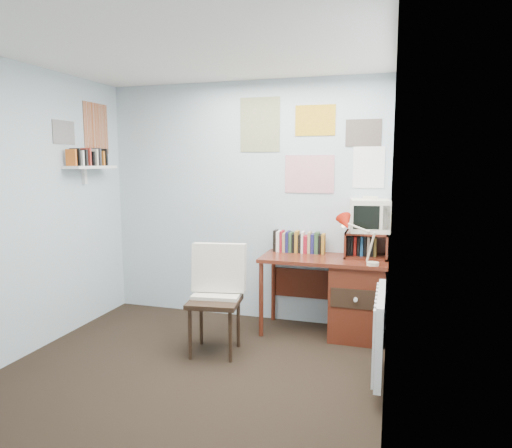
{
  "coord_description": "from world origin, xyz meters",
  "views": [
    {
      "loc": [
        1.5,
        -2.83,
        1.67
      ],
      "look_at": [
        0.38,
        0.92,
        1.14
      ],
      "focal_mm": 32.0,
      "sensor_mm": 36.0,
      "label": 1
    }
  ],
  "objects_px": {
    "tv_riser": "(366,245)",
    "wall_shelf": "(91,167)",
    "desk_chair": "(215,302)",
    "crt_tv": "(370,214)",
    "desk": "(351,295)",
    "radiator": "(380,331)",
    "desk_lamp": "(373,244)"
  },
  "relations": [
    {
      "from": "tv_riser",
      "to": "wall_shelf",
      "type": "xyz_separation_m",
      "value": [
        -2.69,
        -0.49,
        0.74
      ]
    },
    {
      "from": "desk_chair",
      "to": "crt_tv",
      "type": "bearing_deg",
      "value": 27.92
    },
    {
      "from": "desk",
      "to": "tv_riser",
      "type": "bearing_deg",
      "value": 42.96
    },
    {
      "from": "radiator",
      "to": "desk_chair",
      "type": "bearing_deg",
      "value": 172.14
    },
    {
      "from": "desk_lamp",
      "to": "crt_tv",
      "type": "distance_m",
      "value": 0.42
    },
    {
      "from": "tv_riser",
      "to": "radiator",
      "type": "distance_m",
      "value": 1.15
    },
    {
      "from": "desk_lamp",
      "to": "tv_riser",
      "type": "xyz_separation_m",
      "value": [
        -0.08,
        0.33,
        -0.07
      ]
    },
    {
      "from": "tv_riser",
      "to": "crt_tv",
      "type": "xyz_separation_m",
      "value": [
        0.02,
        0.02,
        0.29
      ]
    },
    {
      "from": "tv_riser",
      "to": "radiator",
      "type": "bearing_deg",
      "value": -80.72
    },
    {
      "from": "crt_tv",
      "to": "desk_lamp",
      "type": "bearing_deg",
      "value": -88.13
    },
    {
      "from": "radiator",
      "to": "wall_shelf",
      "type": "distance_m",
      "value": 3.15
    },
    {
      "from": "desk_chair",
      "to": "radiator",
      "type": "height_order",
      "value": "desk_chair"
    },
    {
      "from": "desk_chair",
      "to": "crt_tv",
      "type": "xyz_separation_m",
      "value": [
        1.25,
        0.87,
        0.72
      ]
    },
    {
      "from": "desk",
      "to": "crt_tv",
      "type": "height_order",
      "value": "crt_tv"
    },
    {
      "from": "radiator",
      "to": "desk_lamp",
      "type": "bearing_deg",
      "value": 97.51
    },
    {
      "from": "desk",
      "to": "crt_tv",
      "type": "relative_size",
      "value": 3.35
    },
    {
      "from": "desk_chair",
      "to": "radiator",
      "type": "relative_size",
      "value": 1.16
    },
    {
      "from": "desk",
      "to": "desk_lamp",
      "type": "xyz_separation_m",
      "value": [
        0.19,
        -0.22,
        0.55
      ]
    },
    {
      "from": "tv_riser",
      "to": "desk_lamp",
      "type": "bearing_deg",
      "value": -76.96
    },
    {
      "from": "desk",
      "to": "wall_shelf",
      "type": "xyz_separation_m",
      "value": [
        -2.57,
        -0.38,
        1.21
      ]
    },
    {
      "from": "tv_riser",
      "to": "crt_tv",
      "type": "distance_m",
      "value": 0.3
    },
    {
      "from": "desk",
      "to": "radiator",
      "type": "distance_m",
      "value": 0.97
    },
    {
      "from": "desk_lamp",
      "to": "crt_tv",
      "type": "bearing_deg",
      "value": 96.09
    },
    {
      "from": "desk",
      "to": "desk_lamp",
      "type": "relative_size",
      "value": 3.06
    },
    {
      "from": "desk",
      "to": "wall_shelf",
      "type": "relative_size",
      "value": 1.94
    },
    {
      "from": "crt_tv",
      "to": "desk_chair",
      "type": "bearing_deg",
      "value": -152.7
    },
    {
      "from": "tv_riser",
      "to": "radiator",
      "type": "height_order",
      "value": "tv_riser"
    },
    {
      "from": "wall_shelf",
      "to": "radiator",
      "type": "bearing_deg",
      "value": -10.89
    },
    {
      "from": "desk",
      "to": "crt_tv",
      "type": "distance_m",
      "value": 0.8
    },
    {
      "from": "radiator",
      "to": "desk",
      "type": "bearing_deg",
      "value": 107.24
    },
    {
      "from": "crt_tv",
      "to": "wall_shelf",
      "type": "xyz_separation_m",
      "value": [
        -2.71,
        -0.51,
        0.44
      ]
    },
    {
      "from": "tv_riser",
      "to": "crt_tv",
      "type": "height_order",
      "value": "crt_tv"
    }
  ]
}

